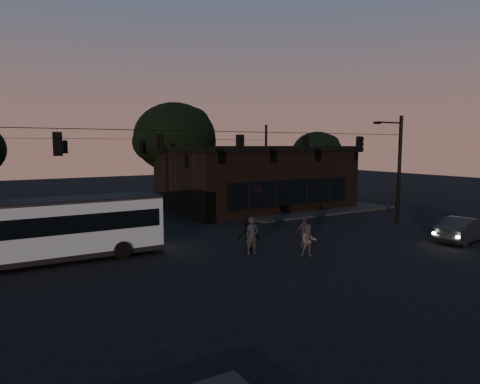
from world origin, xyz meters
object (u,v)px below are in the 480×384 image
car (464,229)px  pedestrian_a (252,236)px  building (255,177)px  pedestrian_c (305,232)px  bus (48,227)px  pedestrian_d (249,234)px  pedestrian_b (309,241)px

car → pedestrian_a: size_ratio=2.28×
building → pedestrian_c: (-6.00, -13.78, -1.89)m
building → pedestrian_a: 16.54m
car → pedestrian_a: 12.59m
bus → pedestrian_c: 12.90m
pedestrian_a → bus: bearing=165.6°
pedestrian_a → pedestrian_d: size_ratio=1.04×
pedestrian_d → pedestrian_a: bearing=100.0°
pedestrian_b → pedestrian_c: size_ratio=0.98×
building → pedestrian_b: bearing=-114.9°
pedestrian_b → car: bearing=18.3°
pedestrian_d → pedestrian_b: bearing=151.8°
pedestrian_b → pedestrian_c: bearing=85.7°
bus → car: bearing=-19.5°
bus → pedestrian_d: 9.69m
pedestrian_c → pedestrian_d: bearing=1.5°
pedestrian_c → pedestrian_b: bearing=69.3°
pedestrian_a → pedestrian_b: size_ratio=1.18×
pedestrian_b → pedestrian_d: pedestrian_d is taller
pedestrian_a → pedestrian_c: (3.27, -0.20, -0.13)m
building → bus: 20.72m
bus → building: bearing=29.2°
building → pedestrian_d: bearing=-125.0°
car → pedestrian_d: size_ratio=2.38×
building → pedestrian_d: 16.07m
pedestrian_c → pedestrian_d: (-3.17, 0.70, 0.09)m
bus → pedestrian_b: size_ratio=6.63×
pedestrian_b → building: bearing=95.5°
pedestrian_a → pedestrian_d: pedestrian_a is taller
building → bus: size_ratio=1.45×
pedestrian_c → pedestrian_d: 3.24m
car → pedestrian_d: pedestrian_d is taller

